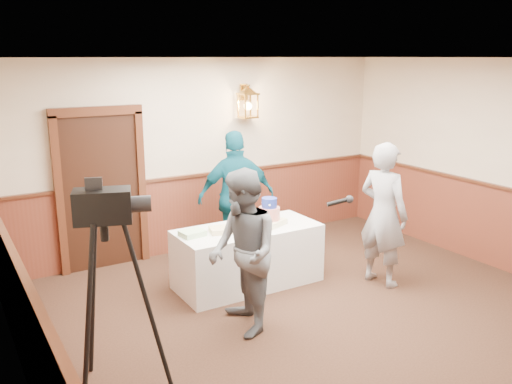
{
  "coord_description": "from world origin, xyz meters",
  "views": [
    {
      "loc": [
        -3.44,
        -3.64,
        2.81
      ],
      "look_at": [
        -0.23,
        1.7,
        1.25
      ],
      "focal_mm": 38.0,
      "sensor_mm": 36.0,
      "label": 1
    }
  ],
  "objects_px": {
    "interviewer": "(243,253)",
    "assistant_p": "(236,197)",
    "baker": "(383,214)",
    "sheet_cake_yellow": "(223,230)",
    "tiered_cake": "(269,214)",
    "display_table": "(248,256)",
    "sheet_cake_green": "(192,233)",
    "tv_camera_rig": "(110,307)"
  },
  "relations": [
    {
      "from": "tiered_cake",
      "to": "tv_camera_rig",
      "type": "xyz_separation_m",
      "value": [
        -2.44,
        -1.4,
        -0.07
      ]
    },
    {
      "from": "tiered_cake",
      "to": "interviewer",
      "type": "bearing_deg",
      "value": -133.81
    },
    {
      "from": "tiered_cake",
      "to": "assistant_p",
      "type": "bearing_deg",
      "value": 89.88
    },
    {
      "from": "display_table",
      "to": "assistant_p",
      "type": "distance_m",
      "value": 1.04
    },
    {
      "from": "sheet_cake_yellow",
      "to": "tv_camera_rig",
      "type": "height_order",
      "value": "tv_camera_rig"
    },
    {
      "from": "interviewer",
      "to": "baker",
      "type": "distance_m",
      "value": 2.12
    },
    {
      "from": "display_table",
      "to": "tiered_cake",
      "type": "relative_size",
      "value": 4.1
    },
    {
      "from": "sheet_cake_yellow",
      "to": "baker",
      "type": "xyz_separation_m",
      "value": [
        1.82,
        -0.83,
        0.13
      ]
    },
    {
      "from": "sheet_cake_green",
      "to": "assistant_p",
      "type": "xyz_separation_m",
      "value": [
        1.02,
        0.77,
        0.14
      ]
    },
    {
      "from": "baker",
      "to": "assistant_p",
      "type": "bearing_deg",
      "value": 23.03
    },
    {
      "from": "tv_camera_rig",
      "to": "interviewer",
      "type": "bearing_deg",
      "value": 34.31
    },
    {
      "from": "interviewer",
      "to": "display_table",
      "type": "bearing_deg",
      "value": 159.52
    },
    {
      "from": "sheet_cake_green",
      "to": "interviewer",
      "type": "bearing_deg",
      "value": -85.54
    },
    {
      "from": "baker",
      "to": "assistant_p",
      "type": "distance_m",
      "value": 2.03
    },
    {
      "from": "tiered_cake",
      "to": "interviewer",
      "type": "distance_m",
      "value": 1.35
    },
    {
      "from": "sheet_cake_yellow",
      "to": "assistant_p",
      "type": "distance_m",
      "value": 1.07
    },
    {
      "from": "tiered_cake",
      "to": "baker",
      "type": "bearing_deg",
      "value": -34.46
    },
    {
      "from": "tiered_cake",
      "to": "interviewer",
      "type": "relative_size",
      "value": 0.25
    },
    {
      "from": "sheet_cake_yellow",
      "to": "display_table",
      "type": "bearing_deg",
      "value": 0.06
    },
    {
      "from": "tv_camera_rig",
      "to": "sheet_cake_yellow",
      "type": "bearing_deg",
      "value": 57.21
    },
    {
      "from": "tiered_cake",
      "to": "interviewer",
      "type": "xyz_separation_m",
      "value": [
        -0.94,
        -0.98,
        -0.02
      ]
    },
    {
      "from": "interviewer",
      "to": "assistant_p",
      "type": "distance_m",
      "value": 2.06
    },
    {
      "from": "sheet_cake_green",
      "to": "baker",
      "type": "bearing_deg",
      "value": -22.05
    },
    {
      "from": "display_table",
      "to": "assistant_p",
      "type": "relative_size",
      "value": 0.98
    },
    {
      "from": "sheet_cake_yellow",
      "to": "assistant_p",
      "type": "height_order",
      "value": "assistant_p"
    },
    {
      "from": "tiered_cake",
      "to": "assistant_p",
      "type": "height_order",
      "value": "assistant_p"
    },
    {
      "from": "interviewer",
      "to": "tiered_cake",
      "type": "bearing_deg",
      "value": 148.2
    },
    {
      "from": "display_table",
      "to": "baker",
      "type": "relative_size",
      "value": 0.99
    },
    {
      "from": "interviewer",
      "to": "baker",
      "type": "xyz_separation_m",
      "value": [
        2.11,
        0.17,
        0.04
      ]
    },
    {
      "from": "sheet_cake_yellow",
      "to": "baker",
      "type": "relative_size",
      "value": 0.17
    },
    {
      "from": "baker",
      "to": "tv_camera_rig",
      "type": "height_order",
      "value": "baker"
    },
    {
      "from": "interviewer",
      "to": "tv_camera_rig",
      "type": "height_order",
      "value": "tv_camera_rig"
    },
    {
      "from": "sheet_cake_yellow",
      "to": "tv_camera_rig",
      "type": "xyz_separation_m",
      "value": [
        -1.78,
        -1.42,
        0.03
      ]
    },
    {
      "from": "interviewer",
      "to": "assistant_p",
      "type": "bearing_deg",
      "value": 164.87
    },
    {
      "from": "tiered_cake",
      "to": "sheet_cake_green",
      "type": "height_order",
      "value": "tiered_cake"
    },
    {
      "from": "display_table",
      "to": "tv_camera_rig",
      "type": "bearing_deg",
      "value": -146.39
    },
    {
      "from": "display_table",
      "to": "assistant_p",
      "type": "xyz_separation_m",
      "value": [
        0.3,
        0.83,
        0.55
      ]
    },
    {
      "from": "sheet_cake_green",
      "to": "tv_camera_rig",
      "type": "relative_size",
      "value": 0.15
    },
    {
      "from": "tiered_cake",
      "to": "interviewer",
      "type": "height_order",
      "value": "interviewer"
    },
    {
      "from": "baker",
      "to": "tv_camera_rig",
      "type": "xyz_separation_m",
      "value": [
        -3.61,
        -0.59,
        -0.1
      ]
    },
    {
      "from": "display_table",
      "to": "sheet_cake_green",
      "type": "relative_size",
      "value": 6.53
    },
    {
      "from": "interviewer",
      "to": "sheet_cake_yellow",
      "type": "bearing_deg",
      "value": 176.08
    }
  ]
}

